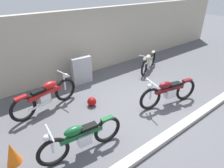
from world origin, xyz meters
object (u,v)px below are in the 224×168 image
at_px(motorcycle_green, 81,138).
at_px(motorcycle_red, 46,96).
at_px(helmet, 92,102).
at_px(motorcycle_maroon, 168,92).
at_px(traffic_cone, 12,153).
at_px(motorcycle_cream, 149,61).
at_px(stone_marker, 82,71).

distance_m(motorcycle_green, motorcycle_red, 2.17).
relative_size(helmet, motorcycle_maroon, 0.14).
height_order(helmet, traffic_cone, traffic_cone).
height_order(helmet, motorcycle_cream, motorcycle_cream).
xyz_separation_m(stone_marker, traffic_cone, (-3.13, -2.38, -0.25)).
height_order(traffic_cone, motorcycle_cream, motorcycle_cream).
xyz_separation_m(helmet, motorcycle_green, (-1.22, -1.48, 0.30)).
bearing_deg(motorcycle_maroon, helmet, -22.13).
relative_size(motorcycle_maroon, motorcycle_red, 0.95).
height_order(stone_marker, traffic_cone, stone_marker).
height_order(helmet, motorcycle_green, motorcycle_green).
xyz_separation_m(stone_marker, helmet, (-0.58, -1.56, -0.38)).
bearing_deg(stone_marker, motorcycle_cream, -14.10).
distance_m(helmet, motorcycle_red, 1.40).
bearing_deg(motorcycle_red, stone_marker, 15.33).
relative_size(stone_marker, helmet, 3.60).
bearing_deg(stone_marker, motorcycle_red, -153.59).
distance_m(motorcycle_maroon, motorcycle_green, 3.18).
bearing_deg(stone_marker, traffic_cone, -142.73).
xyz_separation_m(traffic_cone, motorcycle_cream, (6.06, 1.64, 0.14)).
xyz_separation_m(helmet, motorcycle_red, (-1.17, 0.69, 0.33)).
distance_m(traffic_cone, motorcycle_green, 1.50).
distance_m(motorcycle_green, motorcycle_cream, 5.26).
relative_size(helmet, motorcycle_cream, 0.16).
height_order(stone_marker, motorcycle_green, stone_marker).
bearing_deg(traffic_cone, stone_marker, 37.27).
relative_size(stone_marker, motorcycle_maroon, 0.50).
xyz_separation_m(stone_marker, motorcycle_green, (-1.79, -3.04, -0.08)).
distance_m(stone_marker, motorcycle_red, 1.95).
bearing_deg(helmet, motorcycle_green, -129.36).
bearing_deg(motorcycle_red, motorcycle_cream, -9.45).
bearing_deg(motorcycle_green, traffic_cone, -20.31).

